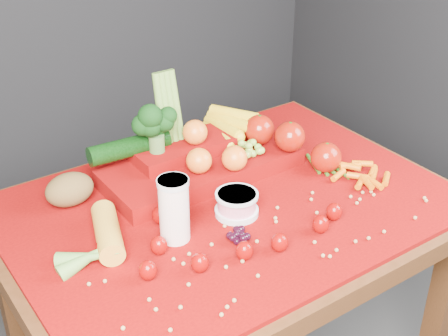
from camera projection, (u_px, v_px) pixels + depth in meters
table at (229, 238)px, 1.58m from camera, size 1.10×0.80×0.75m
red_cloth at (229, 205)px, 1.53m from camera, size 1.05×0.75×0.01m
milk_glass at (174, 207)px, 1.36m from camera, size 0.07×0.07×0.15m
yogurt_bowl at (237, 203)px, 1.47m from camera, size 0.10×0.10×0.06m
strawberry_scatter at (218, 239)px, 1.35m from camera, size 0.54×0.28×0.05m
dark_grape_cluster at (241, 235)px, 1.39m from camera, size 0.06×0.05×0.03m
soybean_scatter at (281, 241)px, 1.38m from camera, size 0.84×0.24×0.01m
corn_ear at (95, 249)px, 1.33m from camera, size 0.24×0.26×0.06m
potato at (70, 189)px, 1.50m from camera, size 0.12×0.09×0.08m
baby_carrot_pile at (362, 175)px, 1.61m from camera, size 0.18×0.17×0.03m
green_bean_pile at (325, 167)px, 1.67m from camera, size 0.14×0.12×0.01m
produce_mound at (210, 152)px, 1.63m from camera, size 0.59×0.35×0.27m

